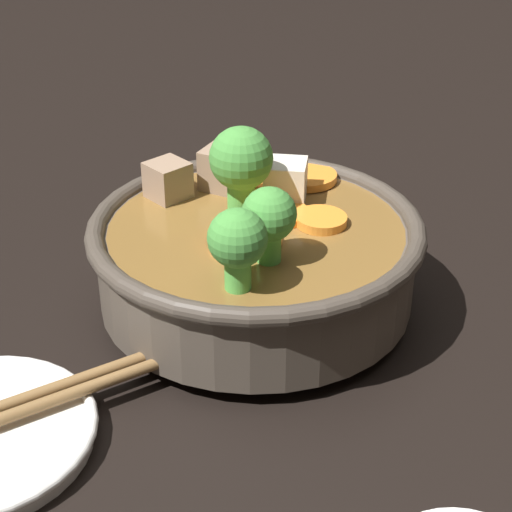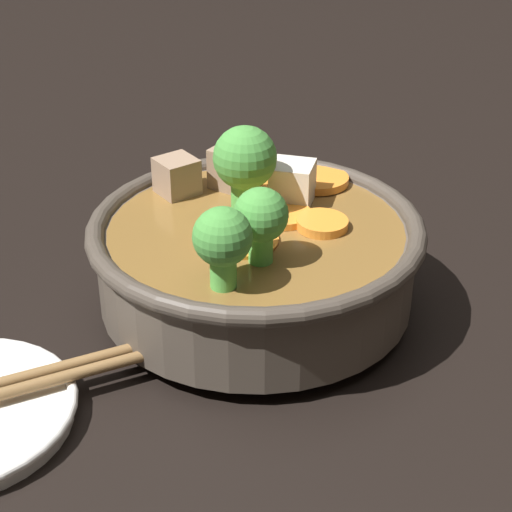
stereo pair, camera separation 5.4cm
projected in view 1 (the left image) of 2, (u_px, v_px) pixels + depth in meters
name	position (u px, v px, depth m)	size (l,w,h in m)	color
ground_plane	(256.00, 309.00, 0.57)	(3.00, 3.00, 0.00)	black
stirfry_bowl	(256.00, 251.00, 0.54)	(0.21, 0.21, 0.12)	#51473D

